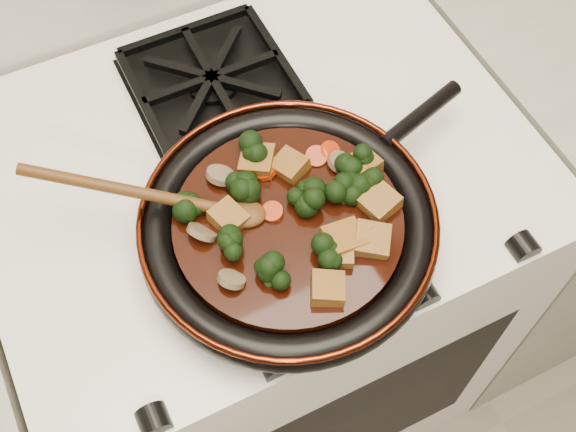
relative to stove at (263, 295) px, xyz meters
name	(u,v)px	position (x,y,z in m)	size (l,w,h in m)	color
stove	(263,295)	(0.00, 0.00, 0.00)	(0.76, 0.60, 0.90)	white
burner_grate_front	(298,233)	(0.00, -0.14, 0.46)	(0.23, 0.23, 0.03)	black
burner_grate_back	(212,82)	(0.00, 0.14, 0.46)	(0.23, 0.23, 0.03)	black
skillet	(289,226)	(-0.01, -0.14, 0.49)	(0.49, 0.37, 0.05)	black
braising_sauce	(288,225)	(-0.02, -0.14, 0.50)	(0.28, 0.28, 0.02)	black
tofu_cube_0	(290,166)	(0.02, -0.07, 0.52)	(0.04, 0.04, 0.02)	brown
tofu_cube_1	(380,203)	(0.09, -0.17, 0.52)	(0.04, 0.04, 0.02)	brown
tofu_cube_2	(258,161)	(-0.01, -0.05, 0.52)	(0.04, 0.04, 0.02)	brown
tofu_cube_3	(328,289)	(-0.02, -0.25, 0.52)	(0.04, 0.04, 0.02)	brown
tofu_cube_4	(344,240)	(0.03, -0.20, 0.52)	(0.04, 0.04, 0.02)	brown
tofu_cube_5	(372,241)	(0.06, -0.21, 0.52)	(0.04, 0.04, 0.02)	brown
tofu_cube_6	(363,165)	(0.10, -0.11, 0.52)	(0.04, 0.04, 0.02)	brown
tofu_cube_7	(337,251)	(0.02, -0.21, 0.52)	(0.04, 0.04, 0.02)	brown
tofu_cube_8	(228,218)	(-0.08, -0.11, 0.52)	(0.04, 0.04, 0.02)	brown
broccoli_floret_0	(369,186)	(0.09, -0.15, 0.52)	(0.06, 0.06, 0.05)	black
broccoli_floret_1	(188,211)	(-0.12, -0.08, 0.52)	(0.06, 0.06, 0.05)	black
broccoli_floret_2	(345,196)	(0.06, -0.15, 0.52)	(0.06, 0.06, 0.05)	black
broccoli_floret_3	(329,254)	(0.00, -0.21, 0.52)	(0.06, 0.06, 0.05)	black
broccoli_floret_4	(305,197)	(0.01, -0.13, 0.52)	(0.06, 0.06, 0.05)	black
broccoli_floret_5	(246,157)	(-0.03, -0.04, 0.52)	(0.06, 0.06, 0.06)	black
broccoli_floret_6	(268,277)	(-0.07, -0.21, 0.52)	(0.06, 0.06, 0.06)	black
broccoli_floret_7	(234,246)	(-0.09, -0.15, 0.52)	(0.06, 0.06, 0.06)	black
broccoli_floret_8	(358,170)	(0.09, -0.12, 0.52)	(0.06, 0.06, 0.05)	black
broccoli_floret_9	(241,189)	(-0.05, -0.08, 0.52)	(0.06, 0.06, 0.05)	black
carrot_coin_0	(265,170)	(-0.01, -0.06, 0.51)	(0.03, 0.03, 0.01)	#B12704
carrot_coin_1	(273,212)	(-0.03, -0.12, 0.51)	(0.03, 0.03, 0.01)	#B12704
carrot_coin_2	(330,151)	(0.08, -0.07, 0.51)	(0.03, 0.03, 0.01)	#B12704
carrot_coin_3	(316,156)	(0.06, -0.07, 0.51)	(0.03, 0.03, 0.01)	#B12704
carrot_coin_4	(229,216)	(-0.08, -0.11, 0.51)	(0.03, 0.03, 0.01)	#B12704
mushroom_slice_0	(373,238)	(0.06, -0.21, 0.52)	(0.03, 0.03, 0.01)	brown
mushroom_slice_1	(231,279)	(-0.11, -0.19, 0.52)	(0.03, 0.03, 0.01)	brown
mushroom_slice_2	(220,175)	(-0.06, -0.05, 0.52)	(0.04, 0.04, 0.01)	brown
mushroom_slice_3	(202,232)	(-0.12, -0.11, 0.52)	(0.04, 0.04, 0.01)	brown
mushroom_slice_4	(340,162)	(0.08, -0.10, 0.52)	(0.03, 0.03, 0.01)	brown
wooden_spoon	(178,200)	(-0.13, -0.07, 0.53)	(0.16, 0.11, 0.27)	#4F2E11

